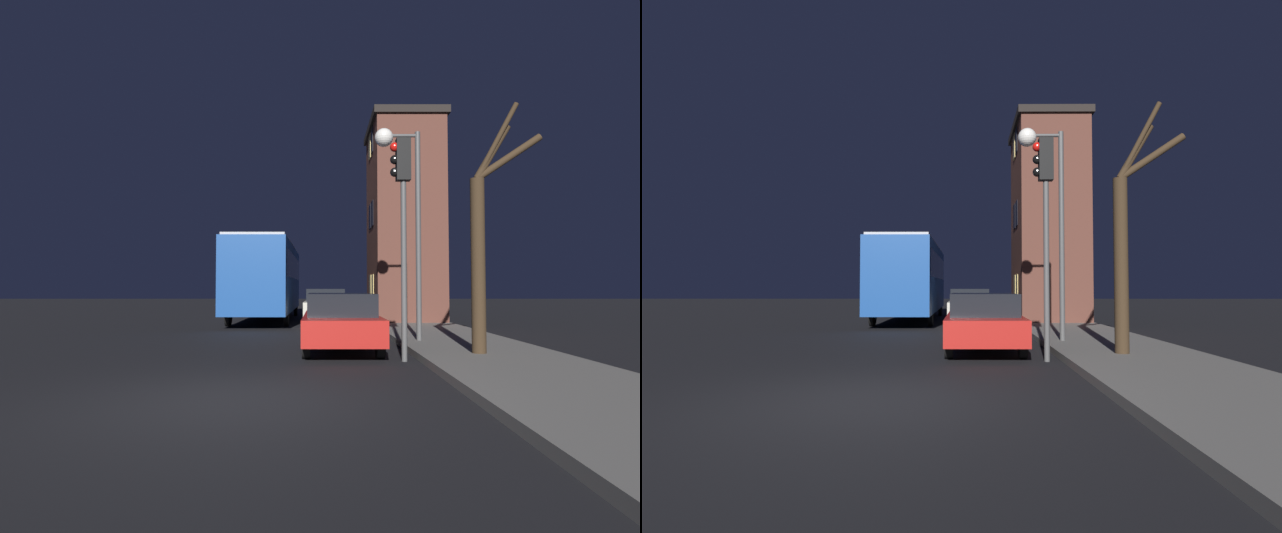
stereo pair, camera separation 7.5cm
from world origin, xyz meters
The scene contains 9 objects.
ground_plane centered at (0.00, 0.00, 0.00)m, with size 120.00×120.00×0.00m, color black.
sidewalk centered at (4.91, 0.00, 0.08)m, with size 3.11×60.00×0.15m.
brick_building centered at (4.96, 15.00, 4.52)m, with size 3.05×4.83×8.68m.
streetlamp centered at (3.41, 6.24, 4.36)m, with size 1.22×0.50×5.66m.
traffic_light centered at (3.01, 3.55, 3.37)m, with size 0.43×0.24×4.72m.
bare_tree centered at (4.76, 3.70, 2.54)m, with size 1.57×0.43×5.34m.
bus centered at (-1.22, 16.61, 2.13)m, with size 2.53×11.33×3.58m.
car_near_lane centered at (1.77, 5.42, 0.74)m, with size 1.79×4.71×1.40m.
car_mid_lane centered at (1.50, 15.21, 0.76)m, with size 1.84×4.37×1.48m.
Camera 1 is at (1.27, -6.95, 1.55)m, focal length 28.00 mm.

